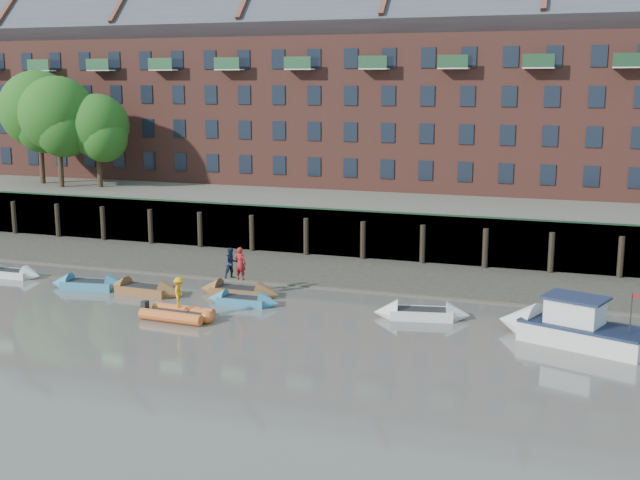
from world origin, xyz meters
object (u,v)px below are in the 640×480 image
at_px(person_rower_a, 240,263).
at_px(person_rower_b, 231,263).
at_px(rowboat_2, 145,290).
at_px(rowboat_4, 243,301).
at_px(rowboat_3, 239,292).
at_px(rib_tender, 180,314).
at_px(motor_launch, 559,326).
at_px(rowboat_1, 90,285).
at_px(person_rib_crew, 179,292).
at_px(rowboat_0, 11,273).
at_px(rowboat_6, 422,314).

xyz_separation_m(person_rower_a, person_rower_b, (-0.59, 0.11, -0.05)).
distance_m(rowboat_2, rowboat_4, 6.06).
bearing_deg(rowboat_3, rowboat_4, -59.01).
bearing_deg(rib_tender, motor_launch, 11.76).
relative_size(rowboat_4, motor_launch, 0.57).
height_order(rowboat_1, person_rib_crew, person_rib_crew).
distance_m(rowboat_0, rowboat_4, 15.91).
xyz_separation_m(rowboat_3, rowboat_4, (0.96, -1.57, -0.03)).
xyz_separation_m(rowboat_4, person_rower_b, (-1.44, 1.70, 1.58)).
bearing_deg(rowboat_6, rowboat_4, 172.32).
distance_m(rowboat_0, motor_launch, 32.07).
distance_m(motor_launch, person_rower_a, 17.20).
bearing_deg(rowboat_3, motor_launch, -8.47).
distance_m(person_rower_a, person_rower_b, 0.61).
bearing_deg(rowboat_2, motor_launch, 0.25).
relative_size(rib_tender, person_rower_a, 2.06).
distance_m(rowboat_2, rowboat_3, 5.29).
relative_size(rowboat_0, rowboat_3, 0.88).
relative_size(rowboat_2, rowboat_3, 1.03).
xyz_separation_m(rowboat_4, rib_tender, (-1.83, -3.53, 0.07)).
bearing_deg(rib_tender, person_rower_a, 82.52).
distance_m(rowboat_6, person_rower_b, 11.11).
relative_size(rowboat_1, rib_tender, 1.28).
bearing_deg(rib_tender, rowboat_2, 142.28).
height_order(rowboat_1, rowboat_3, rowboat_3).
relative_size(rowboat_0, rowboat_4, 1.02).
xyz_separation_m(rowboat_2, rowboat_4, (6.06, -0.15, -0.04)).
height_order(motor_launch, person_rower_b, person_rower_b).
height_order(rowboat_4, rowboat_6, rowboat_6).
height_order(rowboat_1, person_rower_b, person_rower_b).
xyz_separation_m(rowboat_0, person_rib_crew, (14.02, -4.55, 1.17)).
bearing_deg(rowboat_4, person_rower_a, 116.49).
bearing_deg(motor_launch, rowboat_0, 15.91).
bearing_deg(rowboat_3, rowboat_6, -5.79).
distance_m(rowboat_0, person_rower_a, 15.12).
bearing_deg(rowboat_4, person_rower_b, 128.66).
height_order(person_rower_a, person_rower_b, person_rower_a).
relative_size(rowboat_0, rib_tender, 1.10).
relative_size(rowboat_4, rowboat_6, 0.82).
bearing_deg(rowboat_3, person_rib_crew, -100.47).
distance_m(rowboat_1, person_rib_crew, 8.69).
relative_size(rowboat_3, person_rib_crew, 3.03).
height_order(rowboat_0, person_rower_a, person_rower_a).
relative_size(rowboat_6, person_rower_b, 2.87).
bearing_deg(rowboat_2, rib_tender, -38.17).
relative_size(rowboat_1, rowboat_3, 1.03).
bearing_deg(person_rib_crew, rowboat_4, -45.63).
bearing_deg(rowboat_3, rowboat_2, -164.88).
relative_size(rib_tender, person_rib_crew, 2.43).
height_order(rowboat_1, person_rower_a, person_rower_a).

